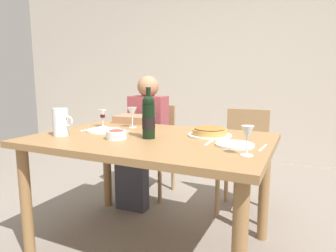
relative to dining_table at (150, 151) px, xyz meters
name	(u,v)px	position (x,y,z in m)	size (l,w,h in m)	color
ground_plane	(151,246)	(0.00, 0.00, -0.67)	(8.00, 8.00, 0.00)	slate
back_wall	(239,60)	(0.00, 2.61, 0.73)	(8.00, 0.10, 2.80)	beige
dining_table	(150,151)	(0.00, 0.00, 0.00)	(1.50, 1.00, 0.76)	olive
wine_bottle	(149,117)	(0.01, -0.05, 0.23)	(0.08, 0.08, 0.32)	black
water_pitcher	(61,124)	(-0.55, -0.21, 0.17)	(0.15, 0.10, 0.18)	silver
baked_tart	(210,132)	(0.34, 0.19, 0.12)	(0.29, 0.29, 0.06)	silver
salad_bowl	(116,134)	(-0.16, -0.15, 0.12)	(0.13, 0.13, 0.06)	silver
wine_glass_left_diner	(103,115)	(-0.53, 0.20, 0.19)	(0.07, 0.07, 0.13)	silver
wine_glass_right_diner	(247,135)	(0.65, -0.21, 0.20)	(0.06, 0.06, 0.15)	silver
wine_glass_centre	(132,113)	(-0.30, 0.26, 0.21)	(0.07, 0.07, 0.16)	silver
dinner_plate_left_setting	(104,130)	(-0.40, 0.04, 0.10)	(0.24, 0.24, 0.01)	white
dinner_plate_right_setting	(235,145)	(0.55, -0.02, 0.10)	(0.21, 0.21, 0.01)	white
fork_left_setting	(88,129)	(-0.55, 0.04, 0.09)	(0.16, 0.01, 0.01)	silver
knife_left_setting	(122,133)	(-0.25, 0.04, 0.09)	(0.18, 0.01, 0.01)	silver
knife_right_setting	(263,148)	(0.70, -0.02, 0.09)	(0.18, 0.01, 0.01)	silver
spoon_right_setting	(209,143)	(0.40, -0.02, 0.09)	(0.16, 0.01, 0.01)	silver
chair_left	(154,143)	(-0.45, 0.91, -0.17)	(0.42, 0.42, 0.87)	#9E7A51
diner_left	(143,135)	(-0.44, 0.67, -0.05)	(0.35, 0.52, 1.16)	#8E3D42
chair_right	(245,154)	(0.45, 0.87, -0.17)	(0.41, 0.41, 0.87)	#9E7A51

